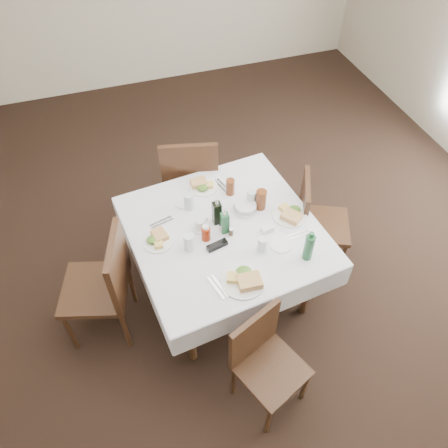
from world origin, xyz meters
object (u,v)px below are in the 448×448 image
chair_south (263,356)px  water_w (189,242)px  oil_cruet_green (225,222)px  coffee_mug (200,225)px  chair_east (314,218)px  bread_basket (245,207)px  chair_north (190,176)px  ketchup_bottle (206,233)px  oil_cruet_dark (217,212)px  water_e (252,198)px  dining_table (224,236)px  chair_west (106,282)px  water_n (189,201)px  water_s (262,245)px  green_bottle (309,247)px

chair_south → water_w: (-0.26, 0.82, 0.34)m
oil_cruet_green → coffee_mug: 0.19m
chair_east → coffee_mug: size_ratio=6.74×
chair_south → bread_basket: bearing=76.5°
chair_north → ketchup_bottle: (-0.12, -0.89, 0.24)m
ketchup_bottle → coffee_mug: (-0.01, 0.11, -0.02)m
oil_cruet_dark → chair_east: bearing=-0.4°
coffee_mug → water_e: bearing=14.6°
water_w → coffee_mug: 0.21m
dining_table → chair_east: 0.84m
chair_west → oil_cruet_green: 0.97m
dining_table → water_e: 0.37m
water_n → water_e: water_n is taller
dining_table → chair_west: 0.94m
chair_west → water_s: bearing=-10.9°
oil_cruet_dark → coffee_mug: 0.15m
coffee_mug → green_bottle: (0.64, -0.50, 0.07)m
water_n → coffee_mug: bearing=-84.9°
water_n → oil_cruet_dark: size_ratio=0.56×
chair_east → water_n: size_ratio=6.43×
water_n → water_s: water_n is taller
green_bottle → bread_basket: bearing=113.8°
oil_cruet_green → green_bottle: size_ratio=0.89×
water_s → oil_cruet_dark: (-0.22, 0.36, 0.05)m
water_w → chair_west: bearing=176.8°
chair_west → oil_cruet_green: size_ratio=4.36×
chair_south → water_e: bearing=73.8°
chair_north → chair_east: chair_north is taller
oil_cruet_green → coffee_mug: oil_cruet_green is taller
dining_table → water_w: water_w is taller
dining_table → chair_north: bearing=92.9°
chair_south → chair_west: size_ratio=0.85×
water_s → oil_cruet_green: (-0.20, 0.26, 0.04)m
chair_south → ketchup_bottle: 0.94m
green_bottle → oil_cruet_dark: bearing=133.8°
water_s → water_e: (0.09, 0.46, 0.01)m
chair_east → ketchup_bottle: size_ratio=6.50×
bread_basket → green_bottle: bearing=-66.2°
chair_south → bread_basket: chair_south is taller
dining_table → ketchup_bottle: 0.22m
chair_east → oil_cruet_dark: 0.92m
water_n → water_w: water_n is taller
chair_west → dining_table: bearing=3.8°
chair_south → green_bottle: 0.80m
chair_north → coffee_mug: size_ratio=7.63×
chair_north → water_n: (-0.15, -0.54, 0.24)m
water_n → oil_cruet_dark: (0.16, -0.21, 0.04)m
chair_east → chair_west: (-1.75, -0.14, 0.06)m
chair_north → chair_south: bearing=-89.8°
chair_west → water_e: (1.21, 0.24, 0.25)m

